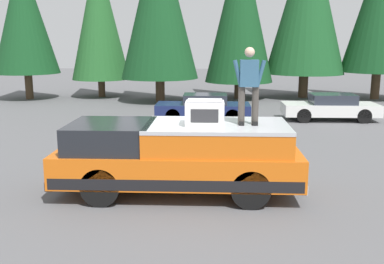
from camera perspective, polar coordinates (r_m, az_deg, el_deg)
ground_plane at (r=10.81m, az=-1.72°, el=-7.18°), size 90.00×90.00×0.00m
pickup_truck at (r=10.22m, az=-1.77°, el=-3.17°), size 2.01×5.54×1.65m
compressor_unit at (r=9.79m, az=1.64°, el=2.47°), size 0.65×0.84×0.56m
person_on_truck_bed at (r=9.86m, az=7.27°, el=6.11°), size 0.29×0.72×1.69m
parked_car_white at (r=20.65m, az=17.23°, el=3.05°), size 1.64×4.10×1.16m
parked_car_navy at (r=19.69m, az=1.47°, el=3.17°), size 1.64×4.10×1.16m
conifer_far_left at (r=28.96m, az=23.10°, el=15.01°), size 4.28×4.28×9.66m
conifer_center_left at (r=27.21m, az=6.14°, el=15.39°), size 4.04×4.04×9.56m
conifer_center_right at (r=25.79m, az=-4.25°, el=16.36°), size 4.35×4.35×9.90m
conifer_right at (r=28.40m, az=-11.81°, el=14.35°), size 3.52×3.52×8.78m
conifer_far_right at (r=28.49m, az=-20.66°, el=13.82°), size 3.76×3.76×8.32m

